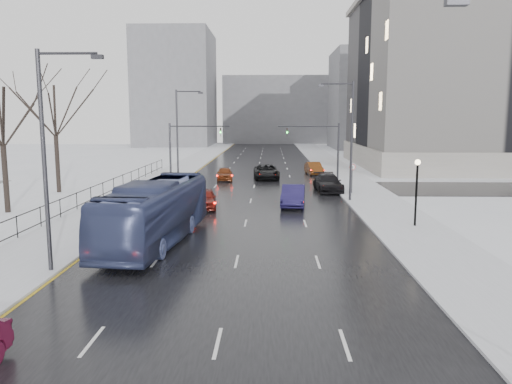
# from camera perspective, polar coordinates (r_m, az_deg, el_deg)

# --- Properties ---
(road) EXTENTS (16.00, 150.00, 0.04)m
(road) POSITION_cam_1_polar(r_m,az_deg,el_deg) (62.22, 0.11, 2.02)
(road) COLOR black
(road) RESTS_ON ground
(cross_road) EXTENTS (130.00, 10.00, 0.04)m
(cross_road) POSITION_cam_1_polar(r_m,az_deg,el_deg) (50.32, -0.25, 0.47)
(cross_road) COLOR black
(cross_road) RESTS_ON ground
(sidewalk_left) EXTENTS (5.00, 150.00, 0.16)m
(sidewalk_left) POSITION_cam_1_polar(r_m,az_deg,el_deg) (63.36, -9.43, 2.08)
(sidewalk_left) COLOR silver
(sidewalk_left) RESTS_ON ground
(sidewalk_right) EXTENTS (5.00, 150.00, 0.16)m
(sidewalk_right) POSITION_cam_1_polar(r_m,az_deg,el_deg) (62.82, 9.73, 2.02)
(sidewalk_right) COLOR silver
(sidewalk_right) RESTS_ON ground
(park_strip) EXTENTS (14.00, 150.00, 0.12)m
(park_strip) POSITION_cam_1_polar(r_m,az_deg,el_deg) (65.85, -17.58, 2.02)
(park_strip) COLOR white
(park_strip) RESTS_ON ground
(tree_park_d) EXTENTS (8.75, 8.75, 12.50)m
(tree_park_d) POSITION_cam_1_polar(r_m,az_deg,el_deg) (41.34, -26.47, -2.23)
(tree_park_d) COLOR black
(tree_park_d) RESTS_ON ground
(tree_park_e) EXTENTS (9.45, 9.45, 13.50)m
(tree_park_e) POSITION_cam_1_polar(r_m,az_deg,el_deg) (50.41, -21.57, -0.14)
(tree_park_e) COLOR black
(tree_park_e) RESTS_ON ground
(iron_fence) EXTENTS (0.06, 70.00, 1.30)m
(iron_fence) POSITION_cam_1_polar(r_m,az_deg,el_deg) (35.54, -22.73, -2.14)
(iron_fence) COLOR black
(iron_fence) RESTS_ON sidewalk_left
(streetlight_r_mid) EXTENTS (2.95, 0.25, 10.00)m
(streetlight_r_mid) POSITION_cam_1_polar(r_m,az_deg,el_deg) (42.33, 10.57, 6.41)
(streetlight_r_mid) COLOR #2D2D33
(streetlight_r_mid) RESTS_ON ground
(streetlight_l_near) EXTENTS (2.95, 0.25, 10.00)m
(streetlight_l_near) POSITION_cam_1_polar(r_m,az_deg,el_deg) (23.94, -22.61, 4.38)
(streetlight_l_near) COLOR #2D2D33
(streetlight_l_near) RESTS_ON ground
(streetlight_l_far) EXTENTS (2.95, 0.25, 10.00)m
(streetlight_l_far) POSITION_cam_1_polar(r_m,az_deg,el_deg) (54.70, -8.76, 6.91)
(streetlight_l_far) COLOR #2D2D33
(streetlight_l_far) RESTS_ON ground
(lamppost_r_mid) EXTENTS (0.36, 0.36, 4.28)m
(lamppost_r_mid) POSITION_cam_1_polar(r_m,az_deg,el_deg) (33.41, 17.90, 1.01)
(lamppost_r_mid) COLOR black
(lamppost_r_mid) RESTS_ON sidewalk_right
(mast_signal_right) EXTENTS (6.10, 0.33, 6.50)m
(mast_signal_right) POSITION_cam_1_polar(r_m,az_deg,el_deg) (50.21, 8.16, 5.06)
(mast_signal_right) COLOR #2D2D33
(mast_signal_right) RESTS_ON ground
(mast_signal_left) EXTENTS (6.10, 0.33, 6.50)m
(mast_signal_left) POSITION_cam_1_polar(r_m,az_deg,el_deg) (50.68, -8.60, 5.08)
(mast_signal_left) COLOR #2D2D33
(mast_signal_left) RESTS_ON ground
(no_uturn_sign) EXTENTS (0.60, 0.06, 2.70)m
(no_uturn_sign) POSITION_cam_1_polar(r_m,az_deg,el_deg) (46.66, 10.96, 2.50)
(no_uturn_sign) COLOR #2D2D33
(no_uturn_sign) RESTS_ON sidewalk_right
(civic_building) EXTENTS (41.00, 31.00, 24.80)m
(civic_building) POSITION_cam_1_polar(r_m,az_deg,el_deg) (81.09, 26.40, 10.59)
(civic_building) COLOR gray
(civic_building) RESTS_ON ground
(bldg_far_right) EXTENTS (24.00, 20.00, 22.00)m
(bldg_far_right) POSITION_cam_1_polar(r_m,az_deg,el_deg) (119.80, 14.57, 10.15)
(bldg_far_right) COLOR slate
(bldg_far_right) RESTS_ON ground
(bldg_far_left) EXTENTS (18.00, 22.00, 28.00)m
(bldg_far_left) POSITION_cam_1_polar(r_m,az_deg,el_deg) (129.16, -9.11, 11.51)
(bldg_far_left) COLOR slate
(bldg_far_left) RESTS_ON ground
(bldg_far_center) EXTENTS (30.00, 18.00, 18.00)m
(bldg_far_center) POSITION_cam_1_polar(r_m,az_deg,el_deg) (141.83, 2.61, 9.31)
(bldg_far_center) COLOR slate
(bldg_far_center) RESTS_ON ground
(bus) EXTENTS (4.17, 12.89, 3.53)m
(bus) POSITION_cam_1_polar(r_m,az_deg,el_deg) (28.68, -11.37, -2.24)
(bus) COLOR #37406C
(bus) RESTS_ON road
(sedan_center_near) EXTENTS (2.33, 4.66, 1.53)m
(sedan_center_near) POSITION_cam_1_polar(r_m,az_deg,el_deg) (39.17, -5.93, -0.73)
(sedan_center_near) COLOR maroon
(sedan_center_near) RESTS_ON road
(sedan_right_near) EXTENTS (2.22, 5.27, 1.69)m
(sedan_right_near) POSITION_cam_1_polar(r_m,az_deg,el_deg) (39.96, 4.28, -0.40)
(sedan_right_near) COLOR #1E184A
(sedan_right_near) RESTS_ON road
(sedan_right_cross) EXTENTS (3.18, 6.14, 1.66)m
(sedan_right_cross) POSITION_cam_1_polar(r_m,az_deg,el_deg) (57.49, 1.19, 2.33)
(sedan_right_cross) COLOR black
(sedan_right_cross) RESTS_ON road
(sedan_right_far) EXTENTS (2.69, 5.80, 1.64)m
(sedan_right_far) POSITION_cam_1_polar(r_m,az_deg,el_deg) (48.26, 8.24, 1.04)
(sedan_right_far) COLOR black
(sedan_right_far) RESTS_ON road
(sedan_center_far) EXTENTS (2.11, 4.46, 1.47)m
(sedan_center_far) POSITION_cam_1_polar(r_m,az_deg,el_deg) (56.46, -3.61, 2.11)
(sedan_center_far) COLOR maroon
(sedan_center_far) RESTS_ON road
(sedan_right_distant) EXTENTS (2.17, 4.80, 1.53)m
(sedan_right_distant) POSITION_cam_1_polar(r_m,az_deg,el_deg) (62.35, 6.63, 2.70)
(sedan_right_distant) COLOR #5A2C0F
(sedan_right_distant) RESTS_ON road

